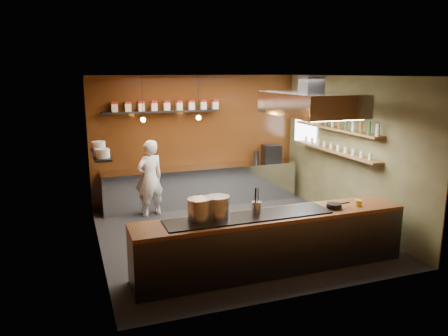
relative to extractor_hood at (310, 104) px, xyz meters
name	(u,v)px	position (x,y,z in m)	size (l,w,h in m)	color
floor	(235,235)	(-1.30, 0.40, -2.51)	(5.00, 5.00, 0.00)	black
back_wall	(197,139)	(-1.30, 2.90, -1.01)	(5.00, 5.00, 0.00)	#3E180B
left_wall	(96,168)	(-3.80, 0.40, -1.01)	(5.00, 5.00, 0.00)	#3E180B
right_wall	(350,150)	(1.20, 0.40, -1.01)	(5.00, 5.00, 0.00)	#464327
ceiling	(236,76)	(-1.30, 0.40, 0.49)	(5.00, 5.00, 0.00)	silver
window_pane	(306,122)	(1.15, 2.10, -0.61)	(1.00, 1.00, 0.00)	white
prep_counter	(202,185)	(-1.30, 2.57, -2.06)	(4.60, 0.65, 0.90)	silver
pass_counter	(272,242)	(-1.30, -1.20, -2.04)	(4.40, 0.72, 0.94)	#38383D
tin_shelf	(160,111)	(-2.20, 2.76, -0.31)	(2.60, 0.26, 0.04)	black
plate_shelf	(101,154)	(-3.64, 1.40, -0.96)	(0.30, 1.40, 0.04)	black
bottle_shelf_upper	(336,129)	(1.04, 0.70, -0.59)	(0.26, 2.80, 0.04)	brown
bottle_shelf_lower	(334,151)	(1.04, 0.70, -1.06)	(0.26, 2.80, 0.04)	brown
extractor_hood	(310,104)	(0.00, 0.00, 0.00)	(1.20, 2.00, 0.72)	#38383D
pendant_left	(143,117)	(-2.70, 2.10, -0.35)	(0.10, 0.10, 0.95)	black
pendant_right	(199,115)	(-1.50, 2.10, -0.35)	(0.10, 0.10, 0.95)	black
storage_tins	(167,105)	(-2.05, 2.76, -0.17)	(2.43, 0.13, 0.22)	beige
plate_stacks	(100,149)	(-3.64, 1.40, -0.86)	(0.26, 1.16, 0.16)	white
bottles	(336,122)	(1.04, 0.70, -0.45)	(0.06, 2.66, 0.24)	silver
wine_glasses	(335,147)	(1.04, 0.70, -0.97)	(0.07, 2.37, 0.13)	silver
stockpot_large	(199,210)	(-2.47, -1.16, -1.40)	(0.35, 0.35, 0.34)	#B2B4B9
stockpot_small	(218,207)	(-2.18, -1.14, -1.40)	(0.36, 0.36, 0.34)	silver
utensil_crock	(256,208)	(-1.56, -1.15, -1.47)	(0.15, 0.15, 0.19)	silver
frying_pan	(334,205)	(-0.25, -1.27, -1.53)	(0.42, 0.25, 0.06)	black
butter_jar	(358,203)	(0.20, -1.29, -1.54)	(0.11, 0.11, 0.10)	yellow
espresso_machine	(271,153)	(0.50, 2.58, -1.40)	(0.42, 0.40, 0.42)	black
chef	(150,178)	(-2.60, 2.12, -1.67)	(0.61, 0.40, 1.67)	white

